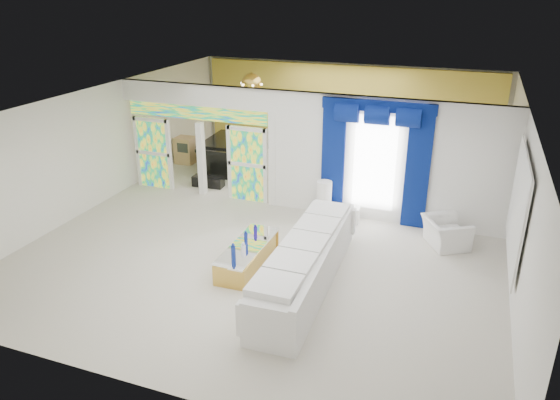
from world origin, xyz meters
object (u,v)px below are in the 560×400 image
at_px(white_sofa, 306,265).
at_px(console_table, 335,213).
at_px(grand_piano, 232,154).
at_px(armchair, 446,233).
at_px(coffee_table, 248,255).

height_order(white_sofa, console_table, white_sofa).
bearing_deg(white_sofa, grand_piano, 124.92).
bearing_deg(grand_piano, armchair, -28.35).
distance_m(armchair, grand_piano, 7.27).
xyz_separation_m(console_table, grand_piano, (-3.99, 2.58, 0.29)).
relative_size(console_table, grand_piano, 0.60).
relative_size(white_sofa, console_table, 3.75).
bearing_deg(coffee_table, console_table, 67.99).
height_order(white_sofa, grand_piano, grand_piano).
xyz_separation_m(armchair, grand_piano, (-6.60, 3.04, 0.17)).
bearing_deg(console_table, coffee_table, -112.01).
bearing_deg(white_sofa, coffee_table, 165.66).
xyz_separation_m(console_table, armchair, (2.61, -0.46, 0.12)).
distance_m(white_sofa, console_table, 3.09).
relative_size(coffee_table, grand_piano, 1.02).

